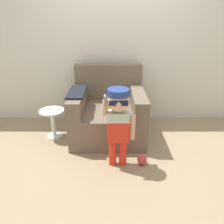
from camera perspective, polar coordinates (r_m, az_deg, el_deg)
The scene contains 6 objects.
ground_plane at distance 3.46m, azimuth 1.60°, elevation -5.98°, with size 10.00×10.00×0.00m, color #998466.
wall_back at distance 3.70m, azimuth 1.54°, elevation 17.24°, with size 10.00×0.05×2.60m.
armchair at distance 3.36m, azimuth -1.15°, elevation -0.24°, with size 1.09×1.04×1.02m.
person_child at distance 2.51m, azimuth 1.53°, elevation -1.18°, with size 0.41×0.30×0.99m.
side_table at distance 3.41m, azimuth -15.33°, elevation -2.27°, with size 0.37×0.37×0.45m.
toy_ball at distance 2.83m, azimuth 7.75°, elevation -12.25°, with size 0.12×0.12×0.12m.
Camera 1 is at (-0.10, -3.01, 1.71)m, focal length 35.00 mm.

